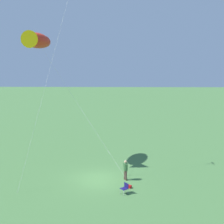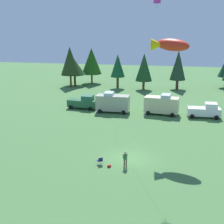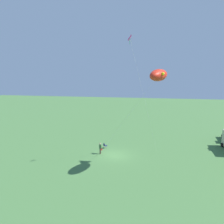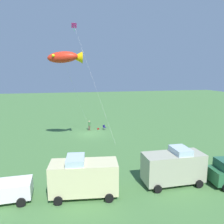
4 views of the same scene
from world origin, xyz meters
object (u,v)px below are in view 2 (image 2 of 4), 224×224
at_px(truck_green_flatbed, 83,102).
at_px(van_camper_beige, 162,104).
at_px(kite_large_fish, 169,45).
at_px(kite_diamond_rainbow, 154,12).
at_px(folding_chair, 100,160).
at_px(backpack_on_grass, 109,166).
at_px(van_motorhome_grey, 113,102).
at_px(truck_white_pickup, 205,111).
at_px(person_kite_flyer, 125,158).

xyz_separation_m(truck_green_flatbed, van_camper_beige, (13.44, -1.17, 0.54)).
relative_size(kite_large_fish, kite_diamond_rainbow, 0.76).
relative_size(folding_chair, kite_large_fish, 0.06).
distance_m(folding_chair, truck_green_flatbed, 22.89).
relative_size(backpack_on_grass, kite_diamond_rainbow, 0.02).
xyz_separation_m(backpack_on_grass, van_camper_beige, (4.54, 20.70, 1.53)).
bearing_deg(van_motorhome_grey, folding_chair, 97.25).
xyz_separation_m(van_camper_beige, kite_diamond_rainbow, (-0.88, -15.63, 13.63)).
bearing_deg(kite_diamond_rainbow, truck_white_pickup, 63.22).
xyz_separation_m(person_kite_flyer, van_camper_beige, (2.93, 20.42, 0.62)).
distance_m(person_kite_flyer, van_camper_beige, 20.64).
xyz_separation_m(backpack_on_grass, truck_green_flatbed, (-8.89, 21.87, 0.99)).
relative_size(backpack_on_grass, truck_white_pickup, 0.06).
bearing_deg(truck_white_pickup, backpack_on_grass, -120.54).
bearing_deg(van_camper_beige, backpack_on_grass, -95.06).
height_order(van_camper_beige, truck_white_pickup, van_camper_beige).
distance_m(van_camper_beige, kite_diamond_rainbow, 20.76).
height_order(truck_green_flatbed, truck_white_pickup, same).
xyz_separation_m(kite_large_fish, kite_diamond_rainbow, (-1.67, -3.38, 3.45)).
xyz_separation_m(van_camper_beige, truck_white_pickup, (6.75, -0.52, -0.54)).
relative_size(person_kite_flyer, folding_chair, 2.12).
distance_m(truck_green_flatbed, truck_white_pickup, 20.26).
bearing_deg(van_camper_beige, person_kite_flyer, -90.84).
height_order(person_kite_flyer, truck_green_flatbed, truck_green_flatbed).
distance_m(backpack_on_grass, van_motorhome_grey, 20.88).
bearing_deg(truck_white_pickup, person_kite_flyer, -117.24).
relative_size(truck_green_flatbed, kite_diamond_rainbow, 0.31).
distance_m(person_kite_flyer, truck_white_pickup, 22.13).
distance_m(folding_chair, van_motorhome_grey, 20.33).
bearing_deg(van_motorhome_grey, kite_large_fish, 126.44).
height_order(van_motorhome_grey, kite_diamond_rainbow, kite_diamond_rainbow).
distance_m(person_kite_flyer, kite_diamond_rainbow, 15.17).
xyz_separation_m(folding_chair, truck_white_pickup, (12.33, 19.80, 0.61)).
bearing_deg(backpack_on_grass, kite_diamond_rainbow, 54.11).
height_order(truck_green_flatbed, kite_large_fish, kite_large_fish).
xyz_separation_m(van_motorhome_grey, van_camper_beige, (8.02, 0.17, 0.00)).
bearing_deg(kite_diamond_rainbow, truck_green_flatbed, 126.78).
bearing_deg(folding_chair, person_kite_flyer, -129.95).
distance_m(backpack_on_grass, van_camper_beige, 21.25).
height_order(backpack_on_grass, kite_large_fish, kite_large_fish).
bearing_deg(truck_green_flatbed, van_motorhome_grey, -9.42).
height_order(person_kite_flyer, backpack_on_grass, person_kite_flyer).
bearing_deg(truck_green_flatbed, kite_large_fish, -38.84).
distance_m(truck_green_flatbed, van_motorhome_grey, 5.61).
distance_m(person_kite_flyer, van_motorhome_grey, 20.89).
xyz_separation_m(truck_green_flatbed, kite_diamond_rainbow, (12.56, -16.80, 14.17)).
bearing_deg(folding_chair, van_motorhome_grey, -30.95).
bearing_deg(van_motorhome_grey, truck_green_flatbed, -13.57).
height_order(person_kite_flyer, van_camper_beige, van_camper_beige).
distance_m(truck_green_flatbed, kite_large_fish, 22.30).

